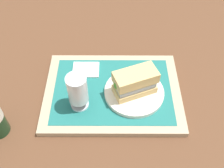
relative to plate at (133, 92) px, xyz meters
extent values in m
plane|color=brown|center=(0.07, -0.02, -0.03)|extent=(3.00, 3.00, 0.00)
cube|color=tan|center=(0.07, -0.02, -0.02)|extent=(0.44, 0.32, 0.02)
cube|color=#1E6B66|center=(0.07, -0.02, -0.01)|extent=(0.38, 0.27, 0.00)
cylinder|color=silver|center=(0.00, 0.00, 0.00)|extent=(0.19, 0.19, 0.01)
cube|color=tan|center=(0.00, 0.00, 0.02)|extent=(0.14, 0.11, 0.02)
cube|color=#9EA3A8|center=(0.00, 0.00, 0.04)|extent=(0.13, 0.10, 0.02)
cube|color=silver|center=(0.00, 0.00, 0.05)|extent=(0.12, 0.09, 0.01)
sphere|color=#47932D|center=(0.05, 0.02, 0.06)|extent=(0.04, 0.04, 0.04)
cube|color=tan|center=(0.00, 0.00, 0.07)|extent=(0.14, 0.11, 0.04)
cylinder|color=silver|center=(0.17, 0.04, 0.00)|extent=(0.06, 0.06, 0.01)
cylinder|color=silver|center=(0.17, 0.04, 0.01)|extent=(0.01, 0.01, 0.02)
cylinder|color=silver|center=(0.17, 0.04, 0.07)|extent=(0.06, 0.06, 0.09)
cylinder|color=gold|center=(0.17, 0.04, 0.04)|extent=(0.06, 0.06, 0.04)
cylinder|color=white|center=(0.17, 0.04, 0.07)|extent=(0.05, 0.05, 0.01)
cube|color=white|center=(0.16, -0.10, 0.00)|extent=(0.09, 0.07, 0.01)
camera|label=1|loc=(0.07, 0.52, 0.67)|focal=42.47mm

